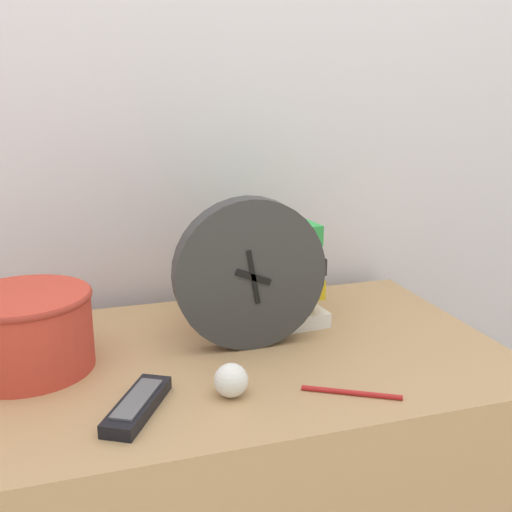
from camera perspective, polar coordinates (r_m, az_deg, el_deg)
The scene contains 7 objects.
wall_back at distance 1.34m, azimuth -7.98°, elevation 15.98°, with size 6.00×0.04×2.40m.
desk_clock at distance 1.06m, azimuth -0.56°, elevation -1.73°, with size 0.27×0.05×0.27m.
book_stack at distance 1.20m, azimuth 0.90°, elevation -1.70°, with size 0.24×0.20×0.20m.
basket at distance 1.06m, azimuth -21.08°, elevation -6.48°, with size 0.22×0.22×0.13m.
tv_remote at distance 0.91m, azimuth -11.22°, elevation -13.75°, with size 0.12×0.16×0.02m.
crumpled_paper_ball at distance 0.93m, azimuth -2.39°, elevation -11.74°, with size 0.05×0.05×0.05m.
pen at distance 0.95m, azimuth 9.06°, elevation -12.72°, with size 0.14×0.08×0.01m.
Camera 1 is at (-0.22, -0.66, 1.18)m, focal length 42.00 mm.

